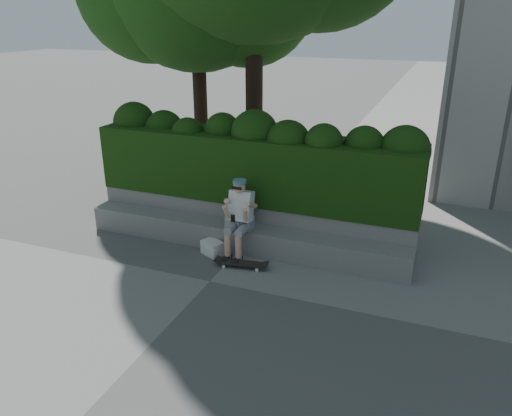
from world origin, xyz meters
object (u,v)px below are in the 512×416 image
at_px(backpack_plaid, 235,215).
at_px(backpack_ground, 213,248).
at_px(person, 240,215).
at_px(skateboard, 241,263).

bearing_deg(backpack_plaid, backpack_ground, -151.03).
distance_m(person, backpack_plaid, 0.16).
bearing_deg(backpack_plaid, skateboard, -66.92).
height_order(person, skateboard, person).
distance_m(person, skateboard, 0.84).
height_order(skateboard, backpack_ground, backpack_ground).
bearing_deg(person, backpack_plaid, 146.09).
bearing_deg(person, backpack_ground, -158.35).
relative_size(person, backpack_plaid, 2.87).
bearing_deg(person, skateboard, -64.46).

